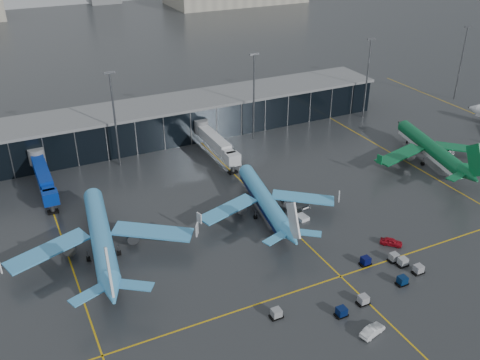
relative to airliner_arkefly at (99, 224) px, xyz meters
name	(u,v)px	position (x,y,z in m)	size (l,w,h in m)	color
ground	(257,248)	(28.42, -12.51, -6.69)	(600.00, 600.00, 0.00)	#282B2D
terminal_pier	(158,122)	(28.42, 49.49, -1.27)	(142.00, 17.00, 10.70)	black
jet_bridges	(43,176)	(-6.58, 30.48, -2.14)	(94.00, 27.50, 7.20)	#595B60
flood_masts	(188,104)	(33.42, 37.49, 7.12)	(203.00, 0.50, 25.50)	#595B60
taxi_lines	(274,213)	(38.42, -1.90, -6.68)	(220.00, 120.00, 0.02)	gold
airliner_arkefly	(99,224)	(0.00, 0.00, 0.00)	(38.24, 43.55, 13.38)	#44A2E0
airliner_klm_near	(264,190)	(36.31, -0.89, -0.86)	(33.32, 37.95, 11.66)	#45A9E5
airliner_aer_lingus	(432,140)	(88.99, 3.17, -0.39)	(36.03, 41.03, 12.61)	#0B6334
baggage_carts	(372,281)	(42.21, -31.98, -5.93)	(32.39, 11.30, 1.70)	black
mobile_airstair	(301,216)	(42.60, -6.79, -5.92)	(2.58, 3.45, 3.45)	silver
service_van_red	(391,242)	(53.76, -23.53, -5.93)	(1.80, 4.47, 1.52)	#A30C19
service_van_white	(372,331)	(34.15, -42.21, -5.90)	(1.69, 4.84, 1.59)	silver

